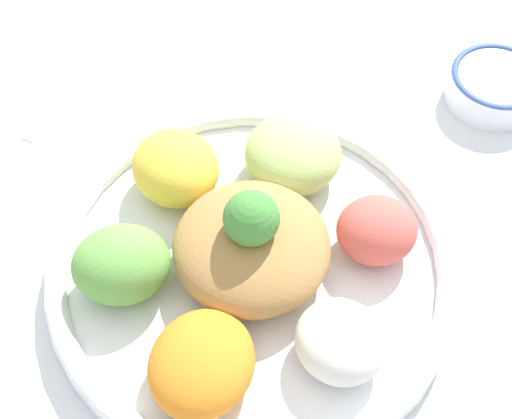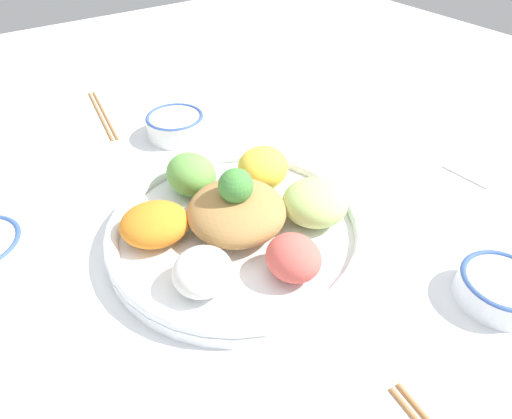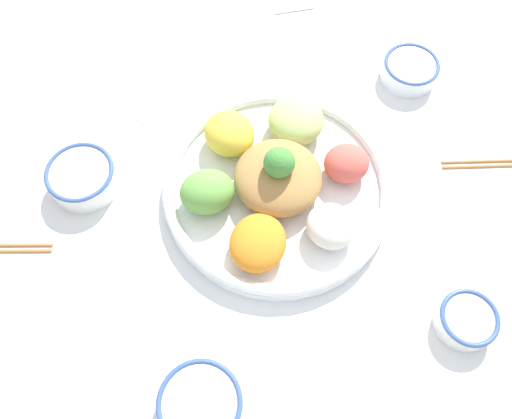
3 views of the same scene
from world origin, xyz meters
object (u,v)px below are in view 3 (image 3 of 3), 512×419
object	(u,v)px
sauce_bowl_dark	(82,177)
chopsticks_pair_near	(512,162)
rice_bowl_plain	(467,320)
serving_spoon_main	(274,12)
sauce_bowl_red	(201,404)
serving_spoon_extra	(136,117)
salad_platter	(276,182)
rice_bowl_blue	(410,69)

from	to	relation	value
sauce_bowl_dark	chopsticks_pair_near	xyz separation A→B (m)	(0.06, 0.72, -0.02)
rice_bowl_plain	serving_spoon_main	xyz separation A→B (m)	(-0.66, -0.18, -0.02)
serving_spoon_main	rice_bowl_plain	bearing A→B (deg)	-78.77
sauce_bowl_red	sauce_bowl_dark	distance (m)	0.41
sauce_bowl_red	serving_spoon_extra	size ratio (longest dim) A/B	1.07
salad_platter	serving_spoon_main	distance (m)	0.41
rice_bowl_plain	rice_bowl_blue	bearing A→B (deg)	174.26
salad_platter	sauce_bowl_red	world-z (taller)	salad_platter
sauce_bowl_dark	rice_bowl_plain	bearing A→B (deg)	60.25
chopsticks_pair_near	serving_spoon_extra	bearing A→B (deg)	169.80
serving_spoon_extra	serving_spoon_main	bearing A→B (deg)	-18.11
rice_bowl_plain	serving_spoon_extra	bearing A→B (deg)	-133.67
serving_spoon_extra	rice_bowl_plain	bearing A→B (deg)	-99.67
serving_spoon_extra	chopsticks_pair_near	bearing A→B (deg)	-72.47
sauce_bowl_red	serving_spoon_main	world-z (taller)	sauce_bowl_red
salad_platter	rice_bowl_blue	distance (m)	0.35
sauce_bowl_red	serving_spoon_main	distance (m)	0.75
sauce_bowl_dark	rice_bowl_plain	xyz separation A→B (m)	(0.31, 0.55, -0.00)
sauce_bowl_red	sauce_bowl_dark	world-z (taller)	sauce_bowl_dark
serving_spoon_main	sauce_bowl_red	bearing A→B (deg)	-110.19
salad_platter	chopsticks_pair_near	size ratio (longest dim) A/B	1.55
chopsticks_pair_near	serving_spoon_extra	world-z (taller)	chopsticks_pair_near
serving_spoon_main	salad_platter	bearing A→B (deg)	-102.23
sauce_bowl_dark	sauce_bowl_red	bearing A→B (deg)	23.08
salad_platter	sauce_bowl_red	xyz separation A→B (m)	(0.32, -0.15, -0.01)
salad_platter	chopsticks_pair_near	bearing A→B (deg)	89.40
salad_platter	rice_bowl_plain	distance (m)	0.35
sauce_bowl_red	chopsticks_pair_near	distance (m)	0.64
sauce_bowl_red	sauce_bowl_dark	xyz separation A→B (m)	(-0.37, -0.16, 0.00)
sauce_bowl_red	rice_bowl_blue	xyz separation A→B (m)	(-0.52, 0.44, -0.00)
serving_spoon_main	serving_spoon_extra	distance (m)	0.36
salad_platter	sauce_bowl_dark	xyz separation A→B (m)	(-0.06, -0.31, -0.01)
rice_bowl_plain	serving_spoon_extra	size ratio (longest dim) A/B	0.80
rice_bowl_plain	chopsticks_pair_near	size ratio (longest dim) A/B	0.36
rice_bowl_blue	serving_spoon_main	distance (m)	0.30
rice_bowl_blue	rice_bowl_plain	distance (m)	0.46
rice_bowl_blue	salad_platter	bearing A→B (deg)	-54.16
sauce_bowl_red	rice_bowl_plain	size ratio (longest dim) A/B	1.34
sauce_bowl_dark	serving_spoon_main	bearing A→B (deg)	133.00
rice_bowl_blue	chopsticks_pair_near	bearing A→B (deg)	31.21
rice_bowl_blue	serving_spoon_extra	world-z (taller)	rice_bowl_blue
sauce_bowl_dark	chopsticks_pair_near	size ratio (longest dim) A/B	0.47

